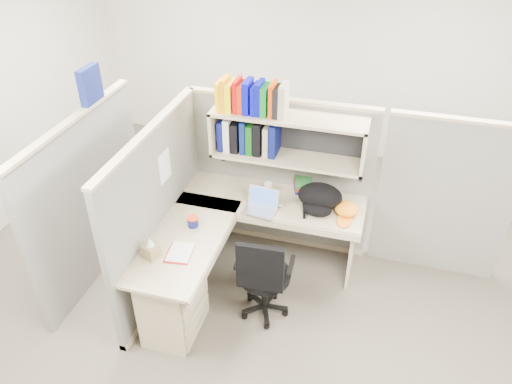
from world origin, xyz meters
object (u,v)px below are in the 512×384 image
(desk, at_px, (201,274))
(backpack, at_px, (319,199))
(snack_canister, at_px, (193,221))
(task_chair, at_px, (264,289))
(laptop, at_px, (260,202))

(desk, relative_size, backpack, 4.25)
(backpack, bearing_deg, snack_canister, -148.45)
(desk, distance_m, snack_canister, 0.47)
(snack_canister, xyz_separation_m, task_chair, (0.70, -0.18, -0.45))
(laptop, relative_size, snack_canister, 2.97)
(laptop, xyz_separation_m, task_chair, (0.19, -0.55, -0.50))
(desk, distance_m, backpack, 1.25)
(task_chair, bearing_deg, laptop, 109.10)
(laptop, xyz_separation_m, backpack, (0.51, 0.17, 0.02))
(desk, height_order, snack_canister, snack_canister)
(laptop, xyz_separation_m, snack_canister, (-0.51, -0.37, -0.05))
(desk, relative_size, snack_canister, 17.84)
(laptop, bearing_deg, snack_canister, -139.01)
(laptop, distance_m, task_chair, 0.77)
(desk, height_order, task_chair, task_chair)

